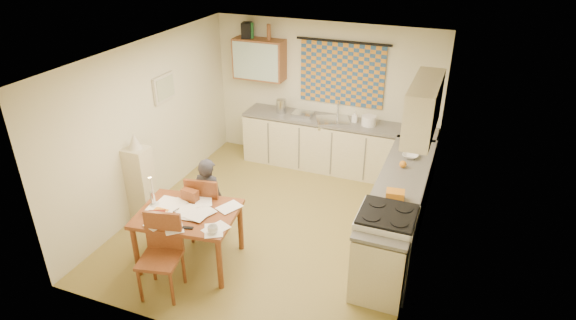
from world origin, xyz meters
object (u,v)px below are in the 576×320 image
at_px(stove, 384,249).
at_px(counter_back, 336,146).
at_px(counter_right, 398,211).
at_px(person, 209,200).
at_px(shelf_stand, 141,184).
at_px(dining_table, 190,237).
at_px(chair_far, 209,218).

bearing_deg(stove, counter_back, 116.97).
relative_size(counter_right, person, 2.40).
xyz_separation_m(person, shelf_stand, (-1.17, 0.07, -0.04)).
relative_size(counter_right, shelf_stand, 2.57).
bearing_deg(dining_table, chair_far, 86.41).
distance_m(counter_back, shelf_stand, 3.34).
bearing_deg(counter_right, counter_back, 128.91).
relative_size(person, shelf_stand, 1.07).
bearing_deg(chair_far, counter_back, -121.63).
bearing_deg(counter_right, stove, -90.00).
height_order(person, shelf_stand, person).
distance_m(counter_back, chair_far, 2.81).
bearing_deg(dining_table, counter_back, 63.97).
relative_size(counter_right, dining_table, 2.23).
relative_size(counter_back, counter_right, 1.12).
height_order(stove, person, person).
relative_size(chair_far, shelf_stand, 0.87).
xyz_separation_m(counter_back, stove, (1.37, -2.68, 0.06)).
xyz_separation_m(counter_back, counter_right, (1.37, -1.69, -0.00)).
xyz_separation_m(stove, shelf_stand, (-3.54, 0.15, 0.06)).
bearing_deg(person, counter_right, -155.88).
xyz_separation_m(chair_far, shelf_stand, (-1.13, 0.06, 0.26)).
xyz_separation_m(stove, person, (-2.37, 0.07, 0.11)).
relative_size(dining_table, shelf_stand, 1.15).
relative_size(counter_right, chair_far, 2.96).
height_order(counter_right, stove, stove).
bearing_deg(stove, shelf_stand, 177.65).
bearing_deg(shelf_stand, person, -3.67).
distance_m(stove, chair_far, 2.42).
bearing_deg(stove, counter_right, 90.00).
bearing_deg(counter_right, shelf_stand, -166.54).
bearing_deg(chair_far, dining_table, 85.16).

